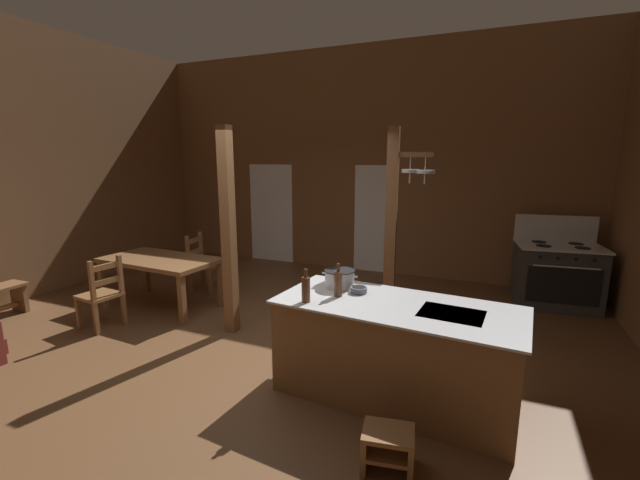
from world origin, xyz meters
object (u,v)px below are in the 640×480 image
Objects in this scene: kitchen_island at (395,351)px; stockpot_on_counter at (340,279)px; bottle_tall_on_counter at (306,289)px; dining_table at (160,264)px; mixing_bowl_on_counter at (359,290)px; bottle_short_on_counter at (338,283)px; ladderback_chair_by_post at (102,294)px; stove_range at (556,274)px; step_stool at (388,446)px; ladderback_chair_near_window at (203,264)px.

stockpot_on_counter is (-0.64, 0.26, 0.54)m from kitchen_island.
stockpot_on_counter is 1.22× the size of bottle_tall_on_counter.
mixing_bowl_on_counter is (3.30, -0.80, 0.28)m from dining_table.
ladderback_chair_by_post is at bearing 178.73° from bottle_short_on_counter.
stockpot_on_counter is (3.19, 0.19, 0.54)m from ladderback_chair_by_post.
stockpot_on_counter is 2.33× the size of mixing_bowl_on_counter.
stove_range is 4.49m from step_stool.
bottle_tall_on_counter is (2.88, -2.10, 0.57)m from ladderback_chair_near_window.
kitchen_island is at bearing 100.25° from step_stool.
bottle_short_on_counter is (3.15, -0.97, 0.37)m from dining_table.
stockpot_on_counter is 0.28m from bottle_short_on_counter.
ladderback_chair_by_post is 3.24m from stockpot_on_counter.
stove_range is at bearing 56.32° from mixing_bowl_on_counter.
bottle_short_on_counter is (3.28, -0.07, 0.57)m from ladderback_chair_by_post.
mixing_bowl_on_counter is at bearing 48.95° from bottle_short_on_counter.
dining_table is at bearing 166.33° from mixing_bowl_on_counter.
stockpot_on_counter is at bearing -12.99° from dining_table.
kitchen_island is 1.69× the size of stove_range.
dining_table is at bearing -156.67° from stove_range.
ladderback_chair_by_post is (-4.00, 0.99, 0.27)m from step_stool.
kitchen_island is 0.88m from stockpot_on_counter.
bottle_tall_on_counter reaches higher than mixing_bowl_on_counter.
stockpot_on_counter is at bearing 3.48° from ladderback_chair_by_post.
ladderback_chair_near_window is 1.78m from ladderback_chair_by_post.
stove_range is at bearing 23.33° from dining_table.
stockpot_on_counter is 0.54m from bottle_tall_on_counter.
stove_range is 5.87m from dining_table.
bottle_tall_on_counter is (-0.94, 0.66, 0.84)m from step_stool.
step_stool is 4.13m from ladderback_chair_by_post.
ladderback_chair_by_post is at bearing -149.66° from stove_range.
ladderback_chair_near_window is (0.06, 0.87, -0.20)m from dining_table.
stockpot_on_counter is (-2.32, -3.03, 0.50)m from stove_range.
mixing_bowl_on_counter reaches higher than dining_table.
dining_table is at bearing 157.19° from bottle_tall_on_counter.
stove_range is at bearing 52.60° from stockpot_on_counter.
ladderback_chair_near_window is at bearing -164.71° from stove_range.
bottle_short_on_counter is at bearing 50.81° from bottle_tall_on_counter.
step_stool is 2.50× the size of mixing_bowl_on_counter.
dining_table reaches higher than step_stool.
stove_range is at bearing 15.29° from ladderback_chair_near_window.
stockpot_on_counter is at bearing 107.57° from bottle_short_on_counter.
ladderback_chair_by_post is at bearing -97.89° from dining_table.
ladderback_chair_by_post is (-3.84, 0.07, 0.00)m from kitchen_island.
stove_range reaches higher than bottle_short_on_counter.
bottle_short_on_counter is (-0.56, -0.00, 0.58)m from kitchen_island.
bottle_short_on_counter is (-0.15, -0.17, 0.10)m from mixing_bowl_on_counter.
kitchen_island is 4.09m from ladderback_chair_near_window.
dining_table is 0.93m from ladderback_chair_by_post.
kitchen_island is at bearing -26.67° from ladderback_chair_near_window.
bottle_short_on_counter is at bearing 128.41° from step_stool.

